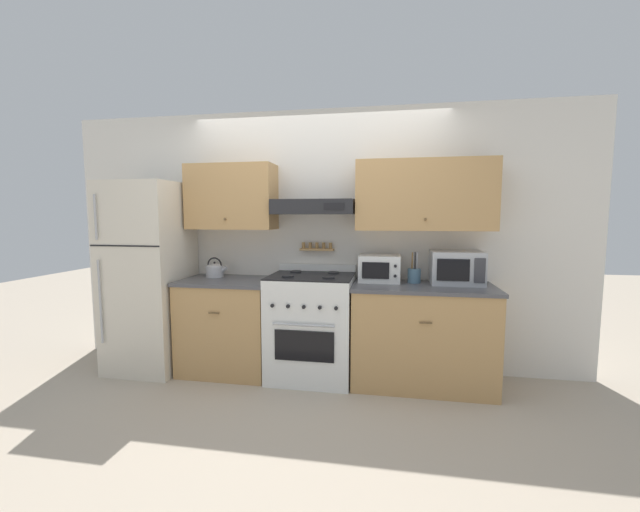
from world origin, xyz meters
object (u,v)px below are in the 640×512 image
object	(u,v)px
tea_kettle	(215,270)
stove_range	(311,326)
refrigerator	(150,277)
toaster_oven	(379,269)
microwave	(456,267)
utensil_crock	(414,275)

from	to	relation	value
tea_kettle	stove_range	bearing A→B (deg)	-7.48
refrigerator	tea_kettle	world-z (taller)	refrigerator
stove_range	toaster_oven	distance (m)	0.83
microwave	utensil_crock	size ratio (longest dim) A/B	1.59
refrigerator	toaster_oven	bearing A→B (deg)	4.25
refrigerator	stove_range	bearing A→B (deg)	1.24
microwave	tea_kettle	bearing A→B (deg)	-179.56
tea_kettle	toaster_oven	size ratio (longest dim) A/B	0.59
microwave	toaster_oven	world-z (taller)	microwave
refrigerator	utensil_crock	world-z (taller)	refrigerator
tea_kettle	refrigerator	bearing A→B (deg)	-164.64
stove_range	microwave	xyz separation A→B (m)	(1.31, 0.15, 0.57)
stove_range	tea_kettle	xyz separation A→B (m)	(-1.01, 0.13, 0.49)
utensil_crock	microwave	bearing A→B (deg)	2.76
tea_kettle	toaster_oven	xyz separation A→B (m)	(1.63, -0.00, 0.05)
microwave	utensil_crock	xyz separation A→B (m)	(-0.37, -0.02, -0.08)
utensil_crock	toaster_oven	xyz separation A→B (m)	(-0.32, -0.00, 0.05)
refrigerator	utensil_crock	size ratio (longest dim) A/B	6.48
tea_kettle	microwave	bearing A→B (deg)	0.44
utensil_crock	refrigerator	bearing A→B (deg)	-176.24
refrigerator	microwave	distance (m)	2.94
refrigerator	utensil_crock	bearing A→B (deg)	3.76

